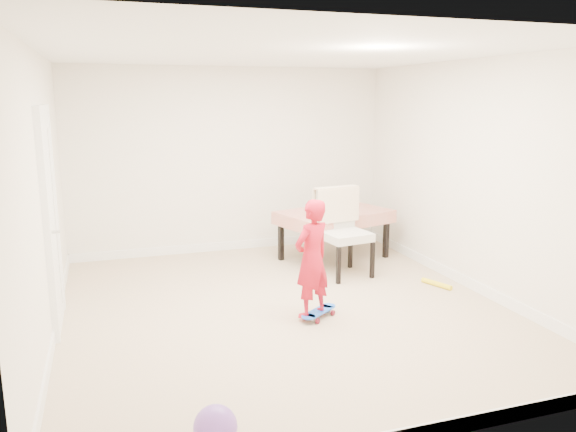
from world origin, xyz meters
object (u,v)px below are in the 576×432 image
object	(u,v)px
dining_table	(334,235)
child	(312,262)
balloon	(215,427)
skateboard	(319,314)
dining_chair	(345,233)

from	to	relation	value
dining_table	child	world-z (taller)	child
balloon	skateboard	bearing A→B (deg)	52.01
skateboard	dining_table	bearing A→B (deg)	28.67
dining_chair	balloon	world-z (taller)	dining_chair
balloon	child	bearing A→B (deg)	53.52
dining_table	child	size ratio (longest dim) A/B	1.22
dining_table	skateboard	size ratio (longest dim) A/B	2.86
dining_table	child	bearing A→B (deg)	-135.60
dining_table	dining_chair	size ratio (longest dim) A/B	1.32
skateboard	balloon	bearing A→B (deg)	-162.51
skateboard	balloon	distance (m)	2.28
dining_table	balloon	size ratio (longest dim) A/B	5.15
dining_chair	balloon	size ratio (longest dim) A/B	3.89
dining_table	skateboard	bearing A→B (deg)	-133.80
dining_chair	child	bearing A→B (deg)	-135.37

